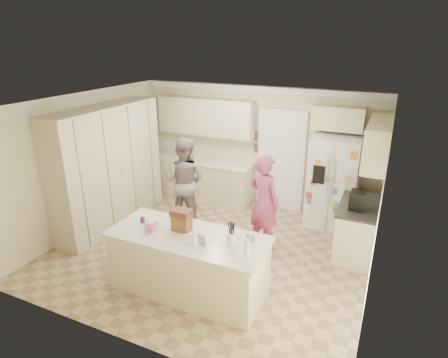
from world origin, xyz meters
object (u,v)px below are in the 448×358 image
at_px(tissue_box, 151,226).
at_px(coffee_maker, 357,200).
at_px(refrigerator, 333,183).
at_px(teen_girl, 264,202).
at_px(dollhouse_body, 182,223).
at_px(teen_boy, 185,181).
at_px(utensil_crock, 231,238).
at_px(island_base, 189,264).

bearing_deg(tissue_box, coffee_maker, 37.57).
relative_size(refrigerator, tissue_box, 12.86).
bearing_deg(tissue_box, teen_girl, 56.85).
xyz_separation_m(dollhouse_body, teen_girl, (0.73, 1.53, -0.17)).
bearing_deg(dollhouse_body, teen_girl, 64.50).
relative_size(coffee_maker, teen_boy, 0.17).
distance_m(utensil_crock, tissue_box, 1.21).
bearing_deg(utensil_crock, tissue_box, -172.87).
bearing_deg(coffee_maker, dollhouse_body, -140.71).
xyz_separation_m(coffee_maker, teen_girl, (-1.47, -0.27, -0.21)).
height_order(refrigerator, island_base, refrigerator).
bearing_deg(dollhouse_body, refrigerator, 60.05).
xyz_separation_m(island_base, teen_girl, (0.58, 1.63, 0.42)).
xyz_separation_m(island_base, dollhouse_body, (-0.15, 0.10, 0.60)).
bearing_deg(dollhouse_body, tissue_box, -153.43).
distance_m(island_base, teen_girl, 1.78).
bearing_deg(teen_girl, utensil_crock, 117.16).
xyz_separation_m(coffee_maker, tissue_box, (-2.60, -2.00, -0.07)).
height_order(refrigerator, dollhouse_body, refrigerator).
distance_m(coffee_maker, tissue_box, 3.28).
xyz_separation_m(island_base, tissue_box, (-0.55, -0.10, 0.56)).
distance_m(coffee_maker, utensil_crock, 2.32).
height_order(dollhouse_body, teen_boy, teen_boy).
relative_size(teen_boy, teen_girl, 1.03).
relative_size(island_base, tissue_box, 15.71).
bearing_deg(coffee_maker, refrigerator, 116.48).
relative_size(tissue_box, teen_girl, 0.08).
bearing_deg(tissue_box, island_base, 10.30).
height_order(dollhouse_body, teen_girl, teen_girl).
height_order(refrigerator, utensil_crock, refrigerator).
bearing_deg(teen_girl, island_base, 95.03).
height_order(tissue_box, teen_boy, teen_boy).
bearing_deg(teen_boy, tissue_box, 102.88).
height_order(utensil_crock, dollhouse_body, dollhouse_body).
xyz_separation_m(utensil_crock, teen_girl, (-0.07, 1.58, -0.14)).
height_order(coffee_maker, teen_boy, teen_boy).
relative_size(refrigerator, island_base, 0.82).
bearing_deg(utensil_crock, teen_boy, 134.46).
relative_size(coffee_maker, utensil_crock, 2.00).
distance_m(tissue_box, dollhouse_body, 0.45).
relative_size(refrigerator, teen_boy, 1.01).
relative_size(utensil_crock, dollhouse_body, 0.58).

